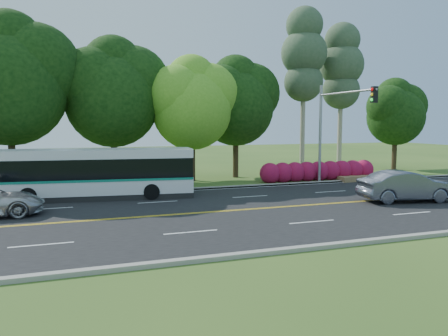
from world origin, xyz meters
name	(u,v)px	position (x,y,z in m)	size (l,w,h in m)	color
ground	(285,207)	(0.00, 0.00, 0.00)	(120.00, 120.00, 0.00)	#32551C
road	(285,207)	(0.00, 0.00, 0.01)	(60.00, 14.00, 0.02)	black
curb_north	(236,187)	(0.00, 7.15, 0.07)	(60.00, 0.30, 0.15)	gray
curb_south	(376,241)	(0.00, -7.15, 0.07)	(60.00, 0.30, 0.15)	gray
grass_verge	(227,183)	(0.00, 9.00, 0.05)	(60.00, 4.00, 0.10)	#32551C
lane_markings	(284,207)	(-0.09, 0.00, 0.02)	(57.60, 13.82, 0.00)	gold
tree_row	(146,90)	(-5.15, 12.13, 6.73)	(44.70, 9.10, 13.84)	black
bougainvillea_hedge	(321,172)	(7.18, 8.15, 0.72)	(9.50, 2.25, 1.50)	maroon
traffic_signal	(336,118)	(6.49, 5.40, 4.67)	(0.42, 6.10, 7.00)	gray
transit_bus	(96,174)	(-9.08, 5.80, 1.43)	(11.04, 3.65, 2.84)	silver
sedan	(407,186)	(7.02, -0.84, 0.87)	(1.80, 5.16, 1.70)	#525663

